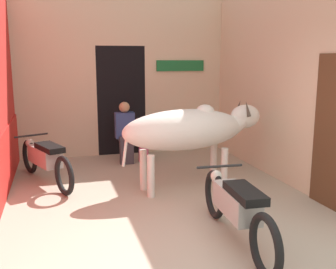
{
  "coord_description": "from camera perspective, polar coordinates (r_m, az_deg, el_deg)",
  "views": [
    {
      "loc": [
        -1.41,
        -3.37,
        2.03
      ],
      "look_at": [
        0.2,
        2.19,
        0.91
      ],
      "focal_mm": 42.0,
      "sensor_mm": 36.0,
      "label": 1
    }
  ],
  "objects": [
    {
      "name": "ground_plane",
      "position": [
        4.18,
        6.03,
        -18.15
      ],
      "size": [
        30.0,
        30.0,
        0.0
      ],
      "primitive_type": "plane",
      "color": "tan"
    },
    {
      "name": "wall_back_with_doorway",
      "position": [
        8.64,
        -6.87,
        7.25
      ],
      "size": [
        4.38,
        0.93,
        3.39
      ],
      "color": "beige",
      "rests_on": "ground_plane"
    },
    {
      "name": "wall_right_with_door",
      "position": [
        6.84,
        16.64,
        7.52
      ],
      "size": [
        0.22,
        4.87,
        3.39
      ],
      "color": "beige",
      "rests_on": "ground_plane"
    },
    {
      "name": "cow",
      "position": [
        6.13,
        3.31,
        0.74
      ],
      "size": [
        2.38,
        0.85,
        1.37
      ],
      "color": "silver",
      "rests_on": "ground_plane"
    },
    {
      "name": "motorcycle_near",
      "position": [
        4.47,
        9.9,
        -10.23
      ],
      "size": [
        0.58,
        2.08,
        0.74
      ],
      "color": "black",
      "rests_on": "ground_plane"
    },
    {
      "name": "motorcycle_far",
      "position": [
        6.76,
        -17.41,
        -3.33
      ],
      "size": [
        0.93,
        1.98,
        0.73
      ],
      "color": "black",
      "rests_on": "ground_plane"
    },
    {
      "name": "shopkeeper_seated",
      "position": [
        7.75,
        -6.23,
        0.55
      ],
      "size": [
        0.37,
        0.33,
        1.2
      ],
      "color": "#3D3842",
      "rests_on": "ground_plane"
    },
    {
      "name": "plastic_stool",
      "position": [
        7.87,
        -3.57,
        -2.25
      ],
      "size": [
        0.28,
        0.28,
        0.44
      ],
      "color": "#DB6093",
      "rests_on": "ground_plane"
    }
  ]
}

